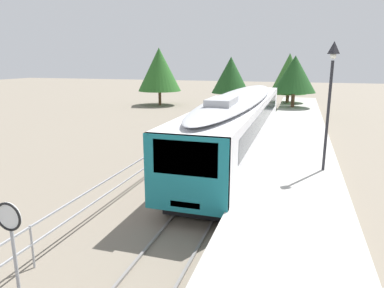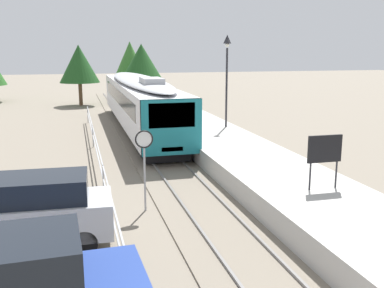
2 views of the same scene
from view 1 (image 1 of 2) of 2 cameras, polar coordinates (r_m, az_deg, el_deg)
name	(u,v)px [view 1 (image 1 of 2)]	position (r m, az deg, el deg)	size (l,w,h in m)	color
ground_plane	(172,166)	(18.80, -3.25, -3.57)	(160.00, 160.00, 0.00)	slate
track_rails	(227,170)	(18.00, 5.77, -4.27)	(3.20, 60.00, 0.14)	slate
commuter_train	(240,119)	(20.85, 7.82, 4.09)	(2.82, 20.96, 3.74)	silver
station_platform	(294,168)	(17.57, 16.26, -3.78)	(3.90, 60.00, 0.90)	#B7B5AD
platform_lamp_mid_platform	(331,83)	(15.49, 21.70, 9.30)	(0.34, 0.34, 5.35)	#232328
speed_limit_sign	(11,234)	(8.04, -27.43, -12.89)	(0.61, 0.10, 2.81)	#9EA0A5
carpark_fence	(31,237)	(10.55, -24.77, -13.62)	(0.06, 36.06, 1.25)	#9EA0A5
tree_behind_carpark	(231,75)	(36.58, 6.34, 11.11)	(3.87, 3.87, 5.90)	brown
tree_behind_station_far	(159,69)	(44.65, -5.36, 12.01)	(5.36, 5.36, 7.08)	brown
tree_distant_left	(295,74)	(36.82, 16.38, 10.87)	(4.28, 4.28, 6.01)	brown
tree_distant_centre	(289,74)	(40.88, 15.53, 10.99)	(4.08, 4.08, 6.32)	brown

